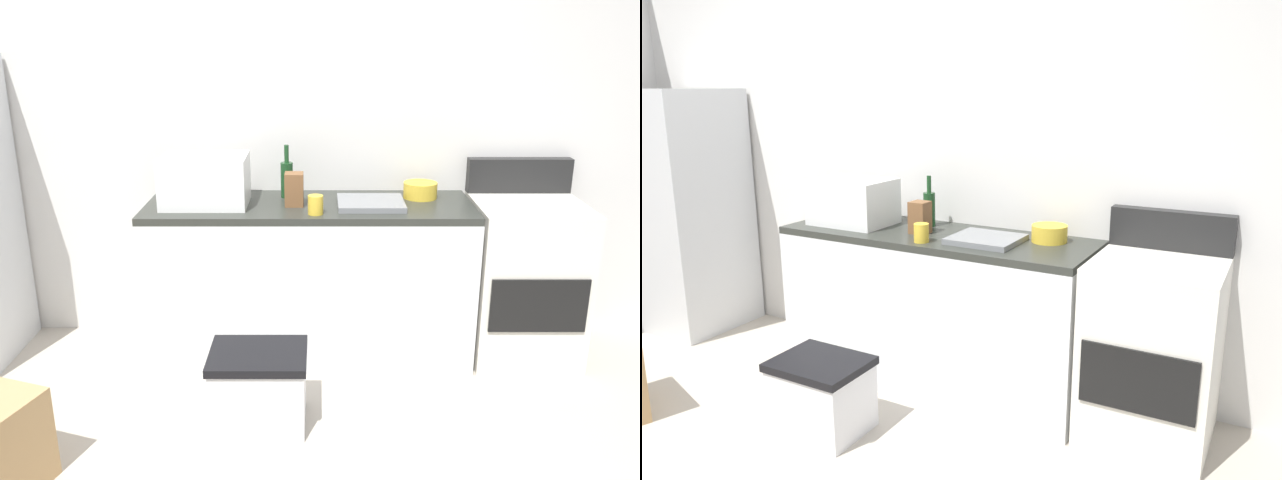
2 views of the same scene
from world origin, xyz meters
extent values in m
cube|color=silver|center=(0.00, 1.55, 1.30)|extent=(5.00, 0.10, 2.60)
cube|color=silver|center=(0.30, 1.20, 0.43)|extent=(1.80, 0.60, 0.86)
cube|color=#2D302B|center=(0.30, 1.20, 0.88)|extent=(1.80, 0.60, 0.04)
cube|color=silver|center=(1.52, 1.20, 0.45)|extent=(0.60, 0.60, 0.90)
cube|color=black|center=(1.52, 0.90, 0.42)|extent=(0.52, 0.02, 0.30)
cube|color=black|center=(1.52, 1.46, 1.00)|extent=(0.60, 0.08, 0.20)
cube|color=white|center=(-0.27, 1.18, 1.04)|extent=(0.46, 0.34, 0.27)
cube|color=slate|center=(0.63, 1.16, 0.92)|extent=(0.36, 0.32, 0.03)
cylinder|color=#193F1E|center=(0.17, 1.34, 1.00)|extent=(0.07, 0.07, 0.20)
cylinder|color=#193F1E|center=(0.17, 1.34, 1.15)|extent=(0.03, 0.03, 0.10)
cylinder|color=gold|center=(0.33, 0.99, 0.95)|extent=(0.08, 0.08, 0.10)
cube|color=brown|center=(0.22, 1.16, 0.99)|extent=(0.10, 0.10, 0.18)
cylinder|color=gold|center=(0.93, 1.32, 0.95)|extent=(0.19, 0.19, 0.09)
cube|color=silver|center=(0.07, 0.46, 0.17)|extent=(0.44, 0.34, 0.34)
cube|color=black|center=(0.07, 0.46, 0.36)|extent=(0.46, 0.36, 0.04)
camera|label=1|loc=(0.36, -2.34, 1.87)|focal=37.35mm
camera|label=2|loc=(2.03, -1.66, 1.69)|focal=34.34mm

